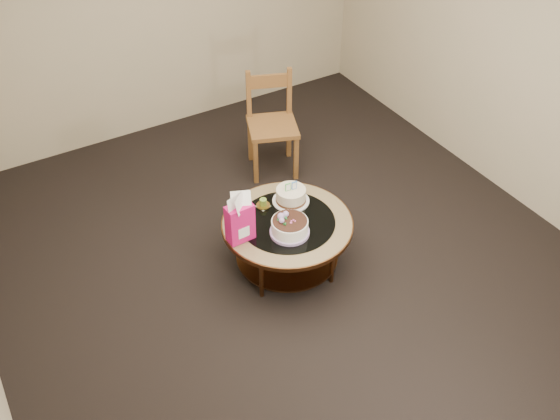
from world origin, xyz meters
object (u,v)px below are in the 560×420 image
coffee_table (287,229)px  gift_bag (240,218)px  decorated_cake (289,227)px  cream_cake (291,196)px  dining_chair (272,123)px

coffee_table → gift_bag: (-0.40, 0.01, 0.28)m
decorated_cake → gift_bag: 0.39m
decorated_cake → gift_bag: gift_bag is taller
decorated_cake → cream_cake: size_ratio=1.02×
coffee_table → dining_chair: 1.37m
dining_chair → coffee_table: bearing=-94.0°
dining_chair → cream_cake: bearing=-91.3°
coffee_table → dining_chair: bearing=65.1°
coffee_table → cream_cake: (0.15, 0.19, 0.14)m
coffee_table → gift_bag: size_ratio=2.54×
gift_bag → dining_chair: size_ratio=0.42×
coffee_table → decorated_cake: (-0.06, -0.13, 0.14)m
cream_cake → decorated_cake: bearing=-117.4°
cream_cake → coffee_table: bearing=-122.1°
coffee_table → dining_chair: dining_chair is taller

